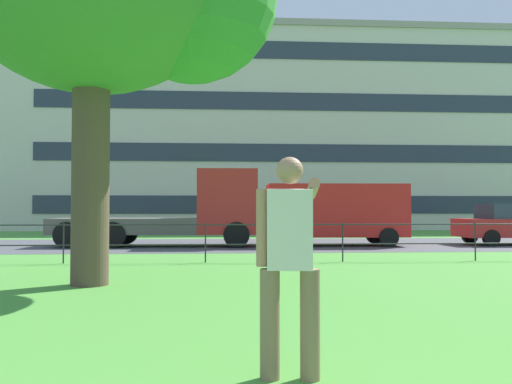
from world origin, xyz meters
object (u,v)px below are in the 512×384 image
(apartment_building_background, at_px, (295,138))
(flatbed_truck_center, at_px, (187,212))
(person_thrower, at_px, (290,258))
(panel_van_far_right, at_px, (336,211))
(car_red_left, at_px, (511,224))

(apartment_building_background, bearing_deg, flatbed_truck_center, -108.61)
(person_thrower, bearing_deg, panel_van_far_right, 76.36)
(apartment_building_background, bearing_deg, panel_van_far_right, -93.88)
(flatbed_truck_center, xyz_separation_m, apartment_building_background, (6.83, 20.28, 5.38))
(person_thrower, xyz_separation_m, car_red_left, (10.37, 15.35, -0.18))
(car_red_left, xyz_separation_m, apartment_building_background, (-5.25, 20.45, 5.82))
(panel_van_far_right, bearing_deg, flatbed_truck_center, 178.51)
(panel_van_far_right, xyz_separation_m, apartment_building_background, (1.38, 20.42, 5.33))
(flatbed_truck_center, relative_size, car_red_left, 1.83)
(panel_van_far_right, distance_m, apartment_building_background, 21.15)
(person_thrower, distance_m, apartment_building_background, 36.60)
(person_thrower, relative_size, car_red_left, 0.44)
(flatbed_truck_center, bearing_deg, person_thrower, -83.71)
(flatbed_truck_center, xyz_separation_m, panel_van_far_right, (5.44, -0.14, 0.05))
(person_thrower, relative_size, apartment_building_background, 0.04)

